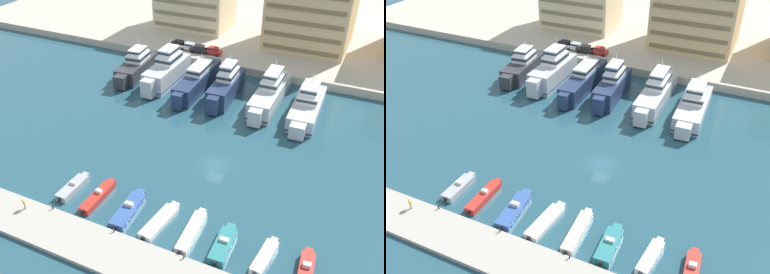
# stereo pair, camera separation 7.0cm
# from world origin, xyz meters

# --- Properties ---
(ground_plane) EXTENTS (400.00, 400.00, 0.00)m
(ground_plane) POSITION_xyz_m (0.00, 0.00, 0.00)
(ground_plane) COLOR #234C5B
(quay_promenade) EXTENTS (180.00, 70.00, 1.74)m
(quay_promenade) POSITION_xyz_m (0.00, 68.15, 0.87)
(quay_promenade) COLOR #BCB29E
(quay_promenade) RESTS_ON ground
(pier_dock) EXTENTS (120.00, 6.23, 0.55)m
(pier_dock) POSITION_xyz_m (0.00, -21.95, 0.27)
(pier_dock) COLOR #A8A399
(pier_dock) RESTS_ON ground
(yacht_charcoal_far_left) EXTENTS (5.62, 15.89, 7.67)m
(yacht_charcoal_far_left) POSITION_xyz_m (-28.16, 22.83, 2.15)
(yacht_charcoal_far_left) COLOR #333338
(yacht_charcoal_far_left) RESTS_ON ground
(yacht_silver_left) EXTENTS (4.61, 16.97, 9.11)m
(yacht_silver_left) POSITION_xyz_m (-20.52, 22.57, 2.72)
(yacht_silver_left) COLOR silver
(yacht_silver_left) RESTS_ON ground
(yacht_navy_mid_left) EXTENTS (4.03, 19.75, 6.86)m
(yacht_navy_mid_left) POSITION_xyz_m (-13.32, 22.28, 2.09)
(yacht_navy_mid_left) COLOR navy
(yacht_navy_mid_left) RESTS_ON ground
(yacht_navy_center_left) EXTENTS (4.56, 16.31, 8.65)m
(yacht_navy_center_left) POSITION_xyz_m (-6.79, 21.57, 2.52)
(yacht_navy_center_left) COLOR navy
(yacht_navy_center_left) RESTS_ON ground
(yacht_silver_center) EXTENTS (4.51, 19.95, 8.11)m
(yacht_silver_center) POSITION_xyz_m (1.77, 22.99, 2.32)
(yacht_silver_center) COLOR silver
(yacht_silver_center) RESTS_ON ground
(yacht_silver_center_right) EXTENTS (5.33, 18.41, 7.47)m
(yacht_silver_center_right) POSITION_xyz_m (9.28, 21.46, 2.01)
(yacht_silver_center_right) COLOR silver
(yacht_silver_center_right) RESTS_ON ground
(motorboat_grey_far_left) EXTENTS (1.83, 6.55, 1.35)m
(motorboat_grey_far_left) POSITION_xyz_m (-16.17, -14.19, 0.49)
(motorboat_grey_far_left) COLOR #9EA3A8
(motorboat_grey_far_left) RESTS_ON ground
(motorboat_red_left) EXTENTS (1.64, 7.61, 1.45)m
(motorboat_red_left) POSITION_xyz_m (-11.71, -14.35, 0.51)
(motorboat_red_left) COLOR red
(motorboat_red_left) RESTS_ON ground
(motorboat_blue_mid_left) EXTENTS (2.64, 8.02, 1.34)m
(motorboat_blue_mid_left) POSITION_xyz_m (-6.53, -14.65, 0.43)
(motorboat_blue_mid_left) COLOR #33569E
(motorboat_blue_mid_left) RESTS_ON ground
(motorboat_white_center_left) EXTENTS (2.66, 7.81, 0.81)m
(motorboat_white_center_left) POSITION_xyz_m (-1.61, -14.79, 0.37)
(motorboat_white_center_left) COLOR white
(motorboat_white_center_left) RESTS_ON ground
(motorboat_cream_center) EXTENTS (2.06, 8.20, 0.89)m
(motorboat_cream_center) POSITION_xyz_m (2.94, -14.68, 0.44)
(motorboat_cream_center) COLOR beige
(motorboat_cream_center) RESTS_ON ground
(motorboat_teal_center_right) EXTENTS (2.33, 6.88, 1.35)m
(motorboat_teal_center_right) POSITION_xyz_m (7.43, -15.11, 0.51)
(motorboat_teal_center_right) COLOR teal
(motorboat_teal_center_right) RESTS_ON ground
(motorboat_white_mid_right) EXTENTS (2.09, 6.45, 0.98)m
(motorboat_white_mid_right) POSITION_xyz_m (12.58, -14.79, 0.49)
(motorboat_white_mid_right) COLOR white
(motorboat_white_mid_right) RESTS_ON ground
(motorboat_red_right) EXTENTS (2.19, 6.61, 1.49)m
(motorboat_red_right) POSITION_xyz_m (17.44, -14.73, 0.52)
(motorboat_red_right) COLOR red
(motorboat_red_right) RESTS_ON ground
(car_black_far_left) EXTENTS (4.11, 1.94, 1.80)m
(car_black_far_left) POSITION_xyz_m (-25.20, 37.30, 2.71)
(car_black_far_left) COLOR black
(car_black_far_left) RESTS_ON quay_promenade
(car_silver_left) EXTENTS (4.12, 1.95, 1.80)m
(car_silver_left) POSITION_xyz_m (-22.22, 36.99, 2.71)
(car_silver_left) COLOR #B7BCC1
(car_silver_left) RESTS_ON quay_promenade
(car_black_mid_left) EXTENTS (4.18, 2.08, 1.80)m
(car_black_mid_left) POSITION_xyz_m (-19.46, 36.58, 2.71)
(car_black_mid_left) COLOR black
(car_black_mid_left) RESTS_ON quay_promenade
(car_red_center_left) EXTENTS (4.17, 2.06, 1.80)m
(car_red_center_left) POSITION_xyz_m (-16.06, 37.00, 2.71)
(car_red_center_left) COLOR red
(car_red_center_left) RESTS_ON quay_promenade
(pedestrian_mid_deck) EXTENTS (0.59, 0.40, 1.67)m
(pedestrian_mid_deck) POSITION_xyz_m (-19.07, -20.60, 1.54)
(pedestrian_mid_deck) COLOR #7A6B56
(pedestrian_mid_deck) RESTS_ON pier_dock
(bollard_west) EXTENTS (0.20, 0.20, 0.61)m
(bollard_west) POSITION_xyz_m (-15.66, -19.08, 0.87)
(bollard_west) COLOR #2D2D33
(bollard_west) RESTS_ON pier_dock
(bollard_west_mid) EXTENTS (0.20, 0.20, 0.61)m
(bollard_west_mid) POSITION_xyz_m (-5.83, -19.08, 0.87)
(bollard_west_mid) COLOR #2D2D33
(bollard_west_mid) RESTS_ON pier_dock
(bollard_east_mid) EXTENTS (0.20, 0.20, 0.61)m
(bollard_east_mid) POSITION_xyz_m (3.99, -19.08, 0.87)
(bollard_east_mid) COLOR #2D2D33
(bollard_east_mid) RESTS_ON pier_dock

